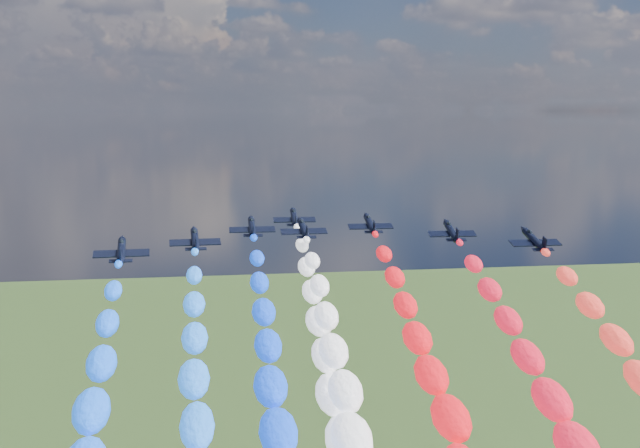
{
  "coord_description": "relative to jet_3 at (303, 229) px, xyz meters",
  "views": [
    {
      "loc": [
        -18.72,
        -123.38,
        109.8
      ],
      "look_at": [
        0.0,
        4.0,
        91.27
      ],
      "focal_mm": 44.17,
      "sensor_mm": 36.0,
      "label": 1
    }
  ],
  "objects": [
    {
      "name": "jet_0",
      "position": [
        -29.45,
        -17.47,
        0.0
      ],
      "size": [
        8.8,
        11.63,
        5.1
      ],
      "primitive_type": null,
      "rotation": [
        0.26,
        0.0,
        0.06
      ],
      "color": "black"
    },
    {
      "name": "jet_1",
      "position": [
        -18.73,
        -8.96,
        0.0
      ],
      "size": [
        8.63,
        11.51,
        5.1
      ],
      "primitive_type": null,
      "rotation": [
        0.26,
        0.0,
        0.05
      ],
      "color": "black"
    },
    {
      "name": "jet_2",
      "position": [
        -8.8,
        3.41,
        0.0
      ],
      "size": [
        8.32,
        11.29,
        5.1
      ],
      "primitive_type": null,
      "rotation": [
        0.26,
        0.0,
        -0.02
      ],
      "color": "black"
    },
    {
      "name": "jet_3",
      "position": [
        0.0,
        0.0,
        0.0
      ],
      "size": [
        8.46,
        11.39,
        5.1
      ],
      "primitive_type": null,
      "rotation": [
        0.26,
        0.0,
        0.03
      ],
      "color": "black"
    },
    {
      "name": "jet_4",
      "position": [
        0.09,
        14.96,
        0.0
      ],
      "size": [
        8.62,
        11.51,
        5.1
      ],
      "primitive_type": null,
      "rotation": [
        0.26,
        0.0,
        -0.05
      ],
      "color": "black"
    },
    {
      "name": "trail_4",
      "position": [
        0.09,
        -37.45,
        -22.45
      ],
      "size": [
        6.53,
        102.41,
        49.08
      ],
      "primitive_type": null,
      "color": "white"
    },
    {
      "name": "jet_5",
      "position": [
        12.87,
        4.21,
        0.0
      ],
      "size": [
        8.41,
        11.35,
        5.1
      ],
      "primitive_type": null,
      "rotation": [
        0.26,
        0.0,
        -0.03
      ],
      "color": "black"
    },
    {
      "name": "jet_6",
      "position": [
        24.9,
        -6.44,
        0.0
      ],
      "size": [
        8.87,
        11.68,
        5.1
      ],
      "primitive_type": null,
      "rotation": [
        0.26,
        0.0,
        -0.07
      ],
      "color": "black"
    },
    {
      "name": "jet_7",
      "position": [
        35.15,
        -17.4,
        0.0
      ],
      "size": [
        8.14,
        11.16,
        5.1
      ],
      "primitive_type": null,
      "rotation": [
        0.26,
        0.0,
        0.0
      ],
      "color": "black"
    }
  ]
}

